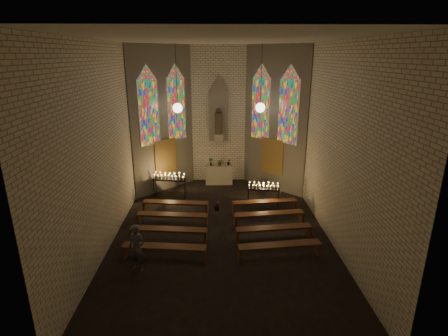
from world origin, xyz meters
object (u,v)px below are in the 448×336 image
Objects in this scene: votive_stand_right at (264,187)px; visitor at (137,248)px; altar at (219,174)px; votive_stand_left at (169,178)px; aisle_flower_pot at (217,206)px.

visitor reaches higher than votive_stand_right.
votive_stand_left is (-2.37, -1.85, 0.50)m from altar.
aisle_flower_pot is 2.82m from votive_stand_left.
votive_stand_left is at bearing 104.97° from visitor.
visitor is at bearing -109.14° from altar.
altar is 0.86× the size of votive_stand_left.
visitor is (-2.69, -7.74, 0.27)m from altar.
altar is 0.91× the size of visitor.
votive_stand_right reaches higher than altar.
votive_stand_right reaches higher than aisle_flower_pot.
aisle_flower_pot is 2.24m from votive_stand_right.
votive_stand_left reaches higher than votive_stand_right.
altar is 3.34× the size of aisle_flower_pot.
altar is at bearing 131.39° from votive_stand_right.
votive_stand_right is at bearing 11.41° from aisle_flower_pot.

